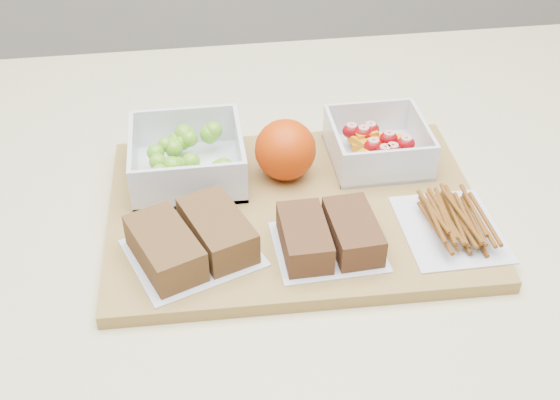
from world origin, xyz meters
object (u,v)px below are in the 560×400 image
Objects in this scene: sandwich_bag_center at (329,235)px; pretzel_bag at (452,220)px; fruit_container at (377,146)px; orange at (285,150)px; cutting_board at (294,210)px; grape_container at (188,158)px; sandwich_bag_left at (192,240)px.

pretzel_bag is (0.14, 0.01, -0.00)m from sandwich_bag_center.
fruit_container is 1.58× the size of orange.
orange reaches higher than cutting_board.
grape_container is 0.83× the size of sandwich_bag_left.
fruit_container is at bearing 8.77° from orange.
grape_container is 0.31m from pretzel_bag.
cutting_board is at bearing 157.52° from pretzel_bag.
fruit_container reaches higher than sandwich_bag_left.
sandwich_bag_center is at bearing -47.83° from grape_container.
cutting_board is 3.31× the size of pretzel_bag.
fruit_container is 0.18m from sandwich_bag_center.
orange is at bearing 93.46° from cutting_board.
grape_container reaches higher than sandwich_bag_center.
cutting_board is at bearing -146.14° from fruit_container.
cutting_board is at bearing -88.11° from orange.
sandwich_bag_left is 1.24× the size of pretzel_bag.
grape_container is 0.14m from sandwich_bag_left.
cutting_board is at bearing 29.08° from sandwich_bag_left.
sandwich_bag_center is at bearing -120.77° from fruit_container.
grape_container is at bearing 89.01° from sandwich_bag_left.
sandwich_bag_center is (0.14, -0.15, -0.01)m from grape_container.
fruit_container reaches higher than cutting_board.
sandwich_bag_left is at bearing -90.99° from grape_container.
sandwich_bag_left is 1.36× the size of sandwich_bag_center.
sandwich_bag_center is (0.03, -0.14, -0.02)m from orange.
sandwich_bag_left reaches higher than sandwich_bag_center.
cutting_board is 0.14m from grape_container.
sandwich_bag_left is at bearing -148.50° from fruit_container.
orange reaches higher than grape_container.
sandwich_bag_left is (-0.23, -0.14, 0.00)m from fruit_container.
sandwich_bag_left is 0.14m from sandwich_bag_center.
grape_container is at bearing 179.92° from fruit_container.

